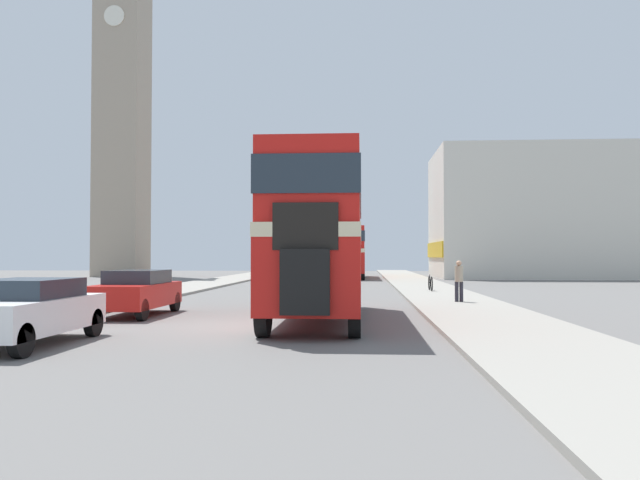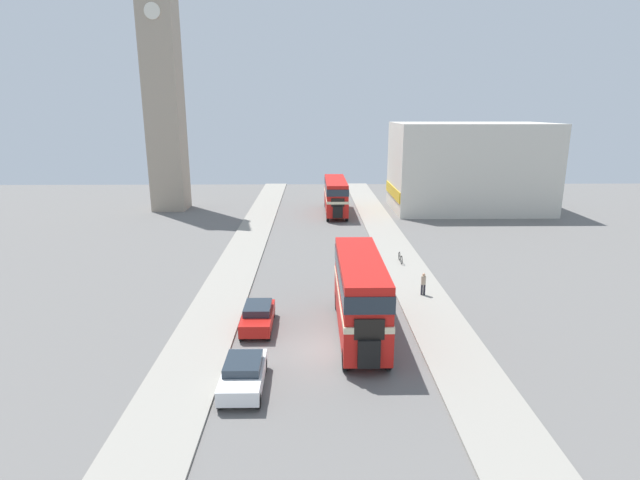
{
  "view_description": "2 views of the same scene",
  "coord_description": "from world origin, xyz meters",
  "px_view_note": "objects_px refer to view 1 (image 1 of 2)",
  "views": [
    {
      "loc": [
        3.15,
        -16.13,
        1.85
      ],
      "look_at": [
        1.95,
        1.8,
        2.3
      ],
      "focal_mm": 35.0,
      "sensor_mm": 36.0,
      "label": 1
    },
    {
      "loc": [
        -0.65,
        -23.94,
        12.27
      ],
      "look_at": [
        0.0,
        17.45,
        1.4
      ],
      "focal_mm": 28.0,
      "sensor_mm": 36.0,
      "label": 2
    }
  ],
  "objects_px": {
    "car_parked_near": "(25,310)",
    "bicycle_on_pavement": "(430,283)",
    "double_decker_bus": "(320,228)",
    "car_parked_mid": "(136,292)",
    "bus_distant": "(350,248)",
    "pedestrian_walking": "(459,278)",
    "church_tower": "(123,72)"
  },
  "relations": [
    {
      "from": "car_parked_mid",
      "to": "church_tower",
      "type": "bearing_deg",
      "value": 112.19
    },
    {
      "from": "car_parked_near",
      "to": "bicycle_on_pavement",
      "type": "xyz_separation_m",
      "value": [
        10.35,
        18.76,
        -0.24
      ]
    },
    {
      "from": "car_parked_mid",
      "to": "car_parked_near",
      "type": "bearing_deg",
      "value": -89.79
    },
    {
      "from": "double_decker_bus",
      "to": "pedestrian_walking",
      "type": "relative_size",
      "value": 6.22
    },
    {
      "from": "bus_distant",
      "to": "pedestrian_walking",
      "type": "xyz_separation_m",
      "value": [
        4.64,
        -27.98,
        -1.47
      ]
    },
    {
      "from": "car_parked_mid",
      "to": "church_tower",
      "type": "xyz_separation_m",
      "value": [
        -14.68,
        35.99,
        17.83
      ]
    },
    {
      "from": "double_decker_bus",
      "to": "bicycle_on_pavement",
      "type": "relative_size",
      "value": 5.48
    },
    {
      "from": "church_tower",
      "to": "pedestrian_walking",
      "type": "bearing_deg",
      "value": -50.92
    },
    {
      "from": "car_parked_mid",
      "to": "bicycle_on_pavement",
      "type": "xyz_separation_m",
      "value": [
        10.37,
        12.3,
        -0.25
      ]
    },
    {
      "from": "double_decker_bus",
      "to": "pedestrian_walking",
      "type": "xyz_separation_m",
      "value": [
        4.85,
        5.83,
        -1.66
      ]
    },
    {
      "from": "bicycle_on_pavement",
      "to": "bus_distant",
      "type": "bearing_deg",
      "value": 102.08
    },
    {
      "from": "bus_distant",
      "to": "car_parked_near",
      "type": "distance_m",
      "value": 39.76
    },
    {
      "from": "double_decker_bus",
      "to": "car_parked_mid",
      "type": "xyz_separation_m",
      "value": [
        -5.77,
        0.99,
        -1.92
      ]
    },
    {
      "from": "car_parked_near",
      "to": "bicycle_on_pavement",
      "type": "height_order",
      "value": "car_parked_near"
    },
    {
      "from": "pedestrian_walking",
      "to": "church_tower",
      "type": "height_order",
      "value": "church_tower"
    },
    {
      "from": "double_decker_bus",
      "to": "pedestrian_walking",
      "type": "bearing_deg",
      "value": 50.23
    },
    {
      "from": "car_parked_near",
      "to": "car_parked_mid",
      "type": "bearing_deg",
      "value": 90.21
    },
    {
      "from": "bus_distant",
      "to": "church_tower",
      "type": "distance_m",
      "value": 26.39
    },
    {
      "from": "car_parked_near",
      "to": "car_parked_mid",
      "type": "height_order",
      "value": "car_parked_mid"
    },
    {
      "from": "car_parked_near",
      "to": "bicycle_on_pavement",
      "type": "bearing_deg",
      "value": 61.12
    },
    {
      "from": "car_parked_mid",
      "to": "bicycle_on_pavement",
      "type": "distance_m",
      "value": 16.1
    },
    {
      "from": "church_tower",
      "to": "car_parked_near",
      "type": "bearing_deg",
      "value": -70.9
    },
    {
      "from": "car_parked_near",
      "to": "bicycle_on_pavement",
      "type": "relative_size",
      "value": 2.23
    },
    {
      "from": "pedestrian_walking",
      "to": "church_tower",
      "type": "relative_size",
      "value": 0.04
    },
    {
      "from": "pedestrian_walking",
      "to": "church_tower",
      "type": "xyz_separation_m",
      "value": [
        -25.3,
        31.15,
        17.57
      ]
    },
    {
      "from": "car_parked_near",
      "to": "church_tower",
      "type": "distance_m",
      "value": 48.34
    },
    {
      "from": "double_decker_bus",
      "to": "car_parked_near",
      "type": "distance_m",
      "value": 8.16
    },
    {
      "from": "bus_distant",
      "to": "church_tower",
      "type": "bearing_deg",
      "value": 171.27
    },
    {
      "from": "double_decker_bus",
      "to": "bicycle_on_pavement",
      "type": "distance_m",
      "value": 14.24
    },
    {
      "from": "car_parked_near",
      "to": "bus_distant",
      "type": "bearing_deg",
      "value": 81.37
    },
    {
      "from": "bus_distant",
      "to": "pedestrian_walking",
      "type": "bearing_deg",
      "value": -80.59
    },
    {
      "from": "car_parked_mid",
      "to": "pedestrian_walking",
      "type": "xyz_separation_m",
      "value": [
        10.62,
        4.84,
        0.26
      ]
    }
  ]
}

